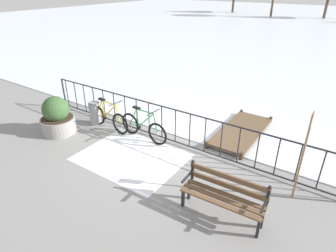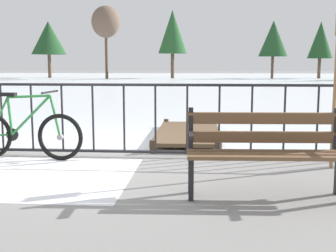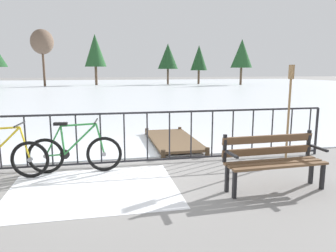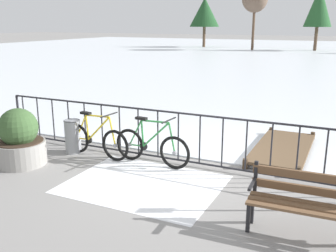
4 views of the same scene
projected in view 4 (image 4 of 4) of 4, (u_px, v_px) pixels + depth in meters
The scene contains 12 objects.
ground_plane at pixel (189, 165), 7.72m from camera, with size 160.00×160.00×0.00m, color gray.
frozen_pond at pixel (318, 56), 32.48m from camera, with size 80.00×56.00×0.03m, color silver.
snow_patch at pixel (144, 184), 6.82m from camera, with size 2.64×2.05×0.01m, color white.
railing_fence at pixel (189, 138), 7.58m from camera, with size 9.06×0.06×1.07m.
bicycle_near_railing at pixel (95, 140), 8.13m from camera, with size 1.71×0.52×0.97m.
bicycle_second at pixel (151, 147), 7.70m from camera, with size 1.71×0.52×0.97m.
park_bench at pixel (311, 200), 5.07m from camera, with size 1.62×0.55×0.89m.
planter_with_shrub at pixel (19, 140), 7.67m from camera, with size 0.99×0.99×1.14m.
trash_bin at pixel (73, 136), 8.39m from camera, with size 0.35×0.35×0.73m.
wooden_dock at pixel (283, 148), 8.42m from camera, with size 1.10×2.66×0.20m.
tree_west_mid at pixel (205, 12), 42.83m from camera, with size 3.29×3.29×5.38m.
tree_centre at pixel (319, 6), 37.22m from camera, with size 2.64×2.64×6.24m.
Camera 4 is at (2.75, -6.72, 2.76)m, focal length 41.43 mm.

